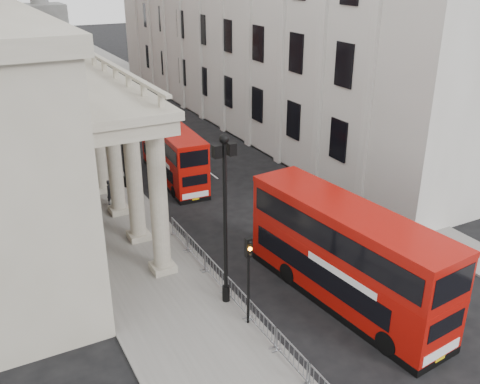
{
  "coord_description": "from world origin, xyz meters",
  "views": [
    {
      "loc": [
        -10.12,
        -15.25,
        15.07
      ],
      "look_at": [
        3.19,
        9.69,
        2.84
      ],
      "focal_mm": 40.0,
      "sensor_mm": 36.0,
      "label": 1
    }
  ],
  "objects_px": {
    "pedestrian_b": "(93,210)",
    "traffic_light": "(249,265)",
    "bus_near": "(346,253)",
    "pedestrian_c": "(98,164)",
    "lamp_post_mid": "(121,122)",
    "pedestrian_a": "(110,192)",
    "bus_far": "(173,153)",
    "lamp_post_north": "(71,80)",
    "lamp_post_south": "(225,210)"
  },
  "relations": [
    {
      "from": "lamp_post_mid",
      "to": "lamp_post_north",
      "type": "relative_size",
      "value": 1.0
    },
    {
      "from": "lamp_post_south",
      "to": "lamp_post_mid",
      "type": "distance_m",
      "value": 16.0
    },
    {
      "from": "bus_near",
      "to": "pedestrian_c",
      "type": "relative_size",
      "value": 5.98
    },
    {
      "from": "bus_far",
      "to": "pedestrian_a",
      "type": "height_order",
      "value": "bus_far"
    },
    {
      "from": "lamp_post_mid",
      "to": "pedestrian_a",
      "type": "relative_size",
      "value": 4.85
    },
    {
      "from": "lamp_post_north",
      "to": "bus_near",
      "type": "xyz_separation_m",
      "value": [
        5.09,
        -34.4,
        -2.37
      ]
    },
    {
      "from": "traffic_light",
      "to": "pedestrian_a",
      "type": "height_order",
      "value": "traffic_light"
    },
    {
      "from": "lamp_post_mid",
      "to": "traffic_light",
      "type": "height_order",
      "value": "lamp_post_mid"
    },
    {
      "from": "bus_far",
      "to": "pedestrian_c",
      "type": "xyz_separation_m",
      "value": [
        -4.87,
        3.1,
        -1.03
      ]
    },
    {
      "from": "bus_near",
      "to": "pedestrian_a",
      "type": "height_order",
      "value": "bus_near"
    },
    {
      "from": "traffic_light",
      "to": "pedestrian_b",
      "type": "xyz_separation_m",
      "value": [
        -3.57,
        13.53,
        -2.21
      ]
    },
    {
      "from": "pedestrian_a",
      "to": "pedestrian_b",
      "type": "relative_size",
      "value": 1.1
    },
    {
      "from": "lamp_post_north",
      "to": "pedestrian_a",
      "type": "xyz_separation_m",
      "value": [
        -1.82,
        -18.52,
        -3.93
      ]
    },
    {
      "from": "bus_near",
      "to": "pedestrian_b",
      "type": "xyz_separation_m",
      "value": [
        -8.56,
        13.91,
        -1.64
      ]
    },
    {
      "from": "pedestrian_a",
      "to": "pedestrian_c",
      "type": "distance_m",
      "value": 5.57
    },
    {
      "from": "pedestrian_b",
      "to": "traffic_light",
      "type": "bearing_deg",
      "value": 101.87
    },
    {
      "from": "pedestrian_c",
      "to": "lamp_post_mid",
      "type": "bearing_deg",
      "value": -40.89
    },
    {
      "from": "lamp_post_south",
      "to": "bus_far",
      "type": "bearing_deg",
      "value": 77.06
    },
    {
      "from": "bus_near",
      "to": "pedestrian_a",
      "type": "bearing_deg",
      "value": 107.73
    },
    {
      "from": "bus_far",
      "to": "pedestrian_b",
      "type": "xyz_separation_m",
      "value": [
        -7.13,
        -4.41,
        -1.21
      ]
    },
    {
      "from": "bus_far",
      "to": "pedestrian_b",
      "type": "relative_size",
      "value": 6.08
    },
    {
      "from": "bus_near",
      "to": "pedestrian_a",
      "type": "distance_m",
      "value": 17.38
    },
    {
      "from": "bus_far",
      "to": "pedestrian_c",
      "type": "bearing_deg",
      "value": 151.2
    },
    {
      "from": "bus_near",
      "to": "pedestrian_b",
      "type": "height_order",
      "value": "bus_near"
    },
    {
      "from": "bus_near",
      "to": "bus_far",
      "type": "bearing_deg",
      "value": 88.68
    },
    {
      "from": "lamp_post_south",
      "to": "bus_far",
      "type": "relative_size",
      "value": 0.88
    },
    {
      "from": "lamp_post_south",
      "to": "pedestrian_a",
      "type": "bearing_deg",
      "value": 97.68
    },
    {
      "from": "lamp_post_mid",
      "to": "bus_near",
      "type": "distance_m",
      "value": 19.23
    },
    {
      "from": "lamp_post_south",
      "to": "bus_near",
      "type": "relative_size",
      "value": 0.72
    },
    {
      "from": "lamp_post_mid",
      "to": "pedestrian_c",
      "type": "xyz_separation_m",
      "value": [
        -1.21,
        3.02,
        -3.83
      ]
    },
    {
      "from": "lamp_post_mid",
      "to": "traffic_light",
      "type": "distance_m",
      "value": 18.11
    },
    {
      "from": "lamp_post_south",
      "to": "lamp_post_north",
      "type": "bearing_deg",
      "value": 90.0
    },
    {
      "from": "traffic_light",
      "to": "bus_near",
      "type": "height_order",
      "value": "bus_near"
    },
    {
      "from": "traffic_light",
      "to": "pedestrian_b",
      "type": "bearing_deg",
      "value": 104.79
    },
    {
      "from": "bus_far",
      "to": "pedestrian_a",
      "type": "xyz_separation_m",
      "value": [
        -5.48,
        -2.44,
        -1.13
      ]
    },
    {
      "from": "lamp_post_mid",
      "to": "bus_far",
      "type": "distance_m",
      "value": 4.61
    },
    {
      "from": "lamp_post_south",
      "to": "lamp_post_mid",
      "type": "bearing_deg",
      "value": 90.0
    },
    {
      "from": "lamp_post_south",
      "to": "traffic_light",
      "type": "relative_size",
      "value": 1.93
    },
    {
      "from": "lamp_post_north",
      "to": "pedestrian_b",
      "type": "bearing_deg",
      "value": -99.62
    },
    {
      "from": "lamp_post_south",
      "to": "bus_far",
      "type": "distance_m",
      "value": 16.58
    },
    {
      "from": "lamp_post_south",
      "to": "bus_near",
      "type": "height_order",
      "value": "lamp_post_south"
    },
    {
      "from": "lamp_post_mid",
      "to": "lamp_post_north",
      "type": "distance_m",
      "value": 16.0
    },
    {
      "from": "pedestrian_b",
      "to": "pedestrian_c",
      "type": "distance_m",
      "value": 7.84
    },
    {
      "from": "lamp_post_mid",
      "to": "pedestrian_b",
      "type": "relative_size",
      "value": 5.33
    },
    {
      "from": "lamp_post_north",
      "to": "bus_near",
      "type": "distance_m",
      "value": 34.85
    },
    {
      "from": "lamp_post_mid",
      "to": "pedestrian_c",
      "type": "bearing_deg",
      "value": 111.86
    },
    {
      "from": "bus_far",
      "to": "pedestrian_b",
      "type": "height_order",
      "value": "bus_far"
    },
    {
      "from": "lamp_post_mid",
      "to": "lamp_post_south",
      "type": "bearing_deg",
      "value": -90.0
    },
    {
      "from": "traffic_light",
      "to": "bus_far",
      "type": "relative_size",
      "value": 0.45
    },
    {
      "from": "bus_far",
      "to": "lamp_post_north",
      "type": "bearing_deg",
      "value": 106.46
    }
  ]
}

